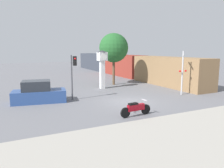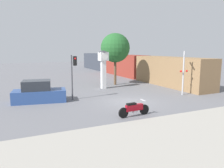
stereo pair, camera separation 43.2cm
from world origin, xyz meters
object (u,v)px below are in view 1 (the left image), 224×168
object	(u,v)px
traffic_light	(73,69)
railroad_crossing_signal	(183,71)
clock_tower	(102,63)
freight_train	(121,65)
street_tree	(114,48)
motorcycle	(136,109)
parked_car	(39,93)

from	to	relation	value
traffic_light	railroad_crossing_signal	distance (m)	10.17
clock_tower	railroad_crossing_signal	xyz separation A→B (m)	(5.44, -6.47, -0.54)
freight_train	street_tree	xyz separation A→B (m)	(-5.80, -8.61, 2.76)
traffic_light	street_tree	xyz separation A→B (m)	(6.72, 5.76, 1.82)
clock_tower	traffic_light	bearing A→B (deg)	-138.14
freight_train	street_tree	world-z (taller)	street_tree
motorcycle	railroad_crossing_signal	world-z (taller)	railroad_crossing_signal
railroad_crossing_signal	clock_tower	bearing A→B (deg)	130.08
parked_car	motorcycle	bearing A→B (deg)	-42.98
motorcycle	traffic_light	world-z (taller)	traffic_light
motorcycle	clock_tower	distance (m)	10.78
clock_tower	freight_train	size ratio (longest dim) A/B	0.12
parked_car	freight_train	bearing A→B (deg)	52.10
freight_train	traffic_light	distance (m)	19.07
motorcycle	clock_tower	bearing A→B (deg)	74.68
parked_car	railroad_crossing_signal	bearing A→B (deg)	-3.00
street_tree	parked_car	distance (m)	11.61
clock_tower	freight_train	world-z (taller)	clock_tower
motorcycle	parked_car	bearing A→B (deg)	123.75
motorcycle	railroad_crossing_signal	bearing A→B (deg)	23.33
motorcycle	parked_car	size ratio (longest dim) A/B	0.52
street_tree	traffic_light	bearing A→B (deg)	-139.39
railroad_crossing_signal	street_tree	size ratio (longest dim) A/B	0.67
traffic_light	parked_car	distance (m)	3.46
clock_tower	street_tree	size ratio (longest dim) A/B	0.67
clock_tower	parked_car	xyz separation A→B (m)	(-7.27, -3.58, -2.05)
motorcycle	freight_train	size ratio (longest dim) A/B	0.07
motorcycle	freight_train	world-z (taller)	freight_train
motorcycle	clock_tower	size ratio (longest dim) A/B	0.55
motorcycle	street_tree	size ratio (longest dim) A/B	0.37
traffic_light	street_tree	size ratio (longest dim) A/B	0.61
motorcycle	parked_car	distance (m)	8.45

